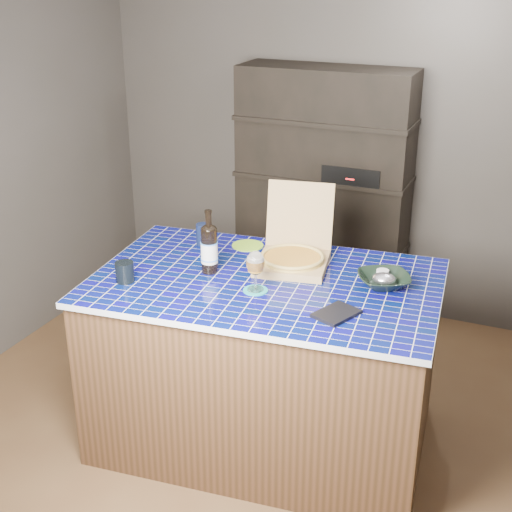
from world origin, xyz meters
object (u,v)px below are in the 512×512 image
at_px(kitchen_island, 265,361).
at_px(bowl, 384,280).
at_px(wine_glass, 255,264).
at_px(dvd_case, 336,314).
at_px(pizza_box, 293,256).
at_px(mead_bottle, 209,248).

bearing_deg(kitchen_island, bowl, 10.18).
relative_size(kitchen_island, wine_glass, 9.06).
relative_size(wine_glass, dvd_case, 1.00).
relative_size(pizza_box, mead_bottle, 1.48).
bearing_deg(wine_glass, mead_bottle, 159.30).
xyz_separation_m(kitchen_island, bowl, (0.57, 0.16, 0.51)).
bearing_deg(mead_bottle, dvd_case, -15.34).
distance_m(mead_bottle, dvd_case, 0.79).
xyz_separation_m(kitchen_island, pizza_box, (0.06, 0.22, 0.54)).
height_order(wine_glass, bowl, wine_glass).
xyz_separation_m(mead_bottle, wine_glass, (0.31, -0.12, 0.01)).
bearing_deg(bowl, kitchen_island, -164.01).
xyz_separation_m(dvd_case, bowl, (0.12, 0.39, 0.02)).
relative_size(mead_bottle, dvd_case, 1.66).
height_order(wine_glass, dvd_case, wine_glass).
bearing_deg(dvd_case, mead_bottle, -172.99).
bearing_deg(kitchen_island, mead_bottle, 178.87).
xyz_separation_m(kitchen_island, dvd_case, (0.45, -0.23, 0.49)).
distance_m(dvd_case, bowl, 0.41).
bearing_deg(kitchen_island, dvd_case, -33.17).
bearing_deg(mead_bottle, bowl, 12.12).
xyz_separation_m(wine_glass, bowl, (0.56, 0.31, -0.11)).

